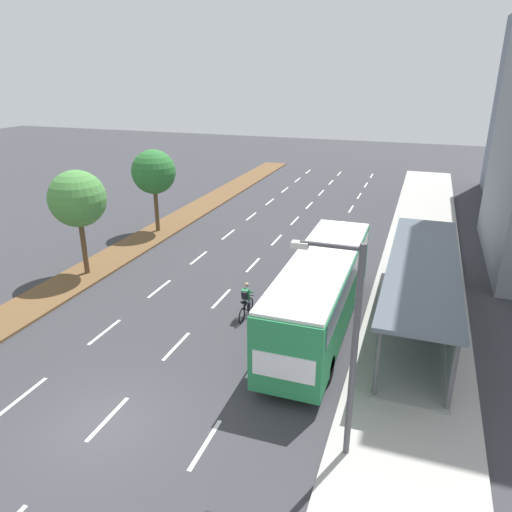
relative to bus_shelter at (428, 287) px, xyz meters
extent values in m
plane|color=#38383D|center=(-9.53, -10.23, -1.87)|extent=(140.00, 140.00, 0.00)
cube|color=brown|center=(-17.83, 9.77, -1.81)|extent=(2.60, 52.00, 0.12)
cube|color=#ADAAA3|center=(-0.28, 9.77, -1.79)|extent=(4.50, 52.00, 0.15)
cube|color=white|center=(-13.03, -9.91, -1.86)|extent=(0.14, 2.25, 0.01)
cube|color=white|center=(-13.03, -5.21, -1.86)|extent=(0.14, 2.25, 0.01)
cube|color=white|center=(-13.03, -0.51, -1.86)|extent=(0.14, 2.25, 0.01)
cube|color=white|center=(-13.03, 4.19, -1.86)|extent=(0.14, 2.25, 0.01)
cube|color=white|center=(-13.03, 8.89, -1.86)|extent=(0.14, 2.25, 0.01)
cube|color=white|center=(-13.03, 13.59, -1.86)|extent=(0.14, 2.25, 0.01)
cube|color=white|center=(-13.03, 18.29, -1.86)|extent=(0.14, 2.25, 0.01)
cube|color=white|center=(-13.03, 22.99, -1.86)|extent=(0.14, 2.25, 0.01)
cube|color=white|center=(-13.03, 27.69, -1.86)|extent=(0.14, 2.25, 0.01)
cube|color=white|center=(-13.03, 32.39, -1.86)|extent=(0.14, 2.25, 0.01)
cube|color=white|center=(-9.53, -9.91, -1.86)|extent=(0.14, 2.25, 0.01)
cube|color=white|center=(-9.53, -5.21, -1.86)|extent=(0.14, 2.25, 0.01)
cube|color=white|center=(-9.53, -0.51, -1.86)|extent=(0.14, 2.25, 0.01)
cube|color=white|center=(-9.53, 4.19, -1.86)|extent=(0.14, 2.25, 0.01)
cube|color=white|center=(-9.53, 8.89, -1.86)|extent=(0.14, 2.25, 0.01)
cube|color=white|center=(-9.53, 13.59, -1.86)|extent=(0.14, 2.25, 0.01)
cube|color=white|center=(-9.53, 18.29, -1.86)|extent=(0.14, 2.25, 0.01)
cube|color=white|center=(-9.53, 22.99, -1.86)|extent=(0.14, 2.25, 0.01)
cube|color=white|center=(-9.53, 27.69, -1.86)|extent=(0.14, 2.25, 0.01)
cube|color=white|center=(-9.53, 32.39, -1.86)|extent=(0.14, 2.25, 0.01)
cube|color=white|center=(-6.03, -9.91, -1.86)|extent=(0.14, 2.25, 0.01)
cube|color=white|center=(-6.03, -5.21, -1.86)|extent=(0.14, 2.25, 0.01)
cube|color=white|center=(-6.03, -0.51, -1.86)|extent=(0.14, 2.25, 0.01)
cube|color=white|center=(-6.03, 4.19, -1.86)|extent=(0.14, 2.25, 0.01)
cube|color=white|center=(-6.03, 8.89, -1.86)|extent=(0.14, 2.25, 0.01)
cube|color=white|center=(-6.03, 13.59, -1.86)|extent=(0.14, 2.25, 0.01)
cube|color=white|center=(-6.03, 18.29, -1.86)|extent=(0.14, 2.25, 0.01)
cube|color=white|center=(-6.03, 22.99, -1.86)|extent=(0.14, 2.25, 0.01)
cube|color=white|center=(-6.03, 27.69, -1.86)|extent=(0.14, 2.25, 0.01)
cube|color=white|center=(-6.03, 32.39, -1.86)|extent=(0.14, 2.25, 0.01)
cube|color=gray|center=(-0.28, 0.00, -1.67)|extent=(2.60, 12.55, 0.10)
cylinder|color=#56565B|center=(-1.46, -6.03, -0.32)|extent=(0.16, 0.16, 2.60)
cylinder|color=#56565B|center=(-1.46, 6.03, -0.32)|extent=(0.16, 0.16, 2.60)
cylinder|color=#56565B|center=(0.90, -6.03, -0.32)|extent=(0.16, 0.16, 2.60)
cylinder|color=#56565B|center=(0.90, 6.03, -0.32)|extent=(0.16, 0.16, 2.60)
cube|color=gray|center=(0.96, 0.00, -0.32)|extent=(0.10, 11.92, 2.34)
cube|color=#4C5660|center=(-0.28, 0.00, 1.06)|extent=(2.90, 12.95, 0.16)
cube|color=#28844C|center=(-4.28, -1.96, -0.02)|extent=(2.50, 11.20, 2.80)
cube|color=#2D3D4C|center=(-4.28, -1.96, 0.83)|extent=(2.54, 10.30, 0.90)
cube|color=silver|center=(-4.28, -1.96, 1.44)|extent=(2.45, 10.98, 0.12)
cube|color=#2D3D4C|center=(-4.28, 3.66, 0.33)|extent=(2.25, 0.06, 1.54)
cube|color=white|center=(-4.28, -7.58, -0.22)|extent=(2.12, 0.04, 0.90)
cylinder|color=black|center=(-5.38, 1.51, -1.37)|extent=(0.30, 1.00, 1.00)
cylinder|color=black|center=(-3.18, 1.51, -1.37)|extent=(0.30, 1.00, 1.00)
cylinder|color=black|center=(-5.38, -5.43, -1.37)|extent=(0.30, 1.00, 1.00)
cylinder|color=black|center=(-3.18, -5.43, -1.37)|extent=(0.30, 1.00, 1.00)
torus|color=black|center=(-7.68, -1.39, -1.51)|extent=(0.06, 0.72, 0.72)
torus|color=black|center=(-7.68, -2.49, -1.51)|extent=(0.06, 0.72, 0.72)
cylinder|color=black|center=(-7.68, -1.94, -1.23)|extent=(0.05, 0.93, 0.05)
cylinder|color=black|center=(-7.68, -2.04, -1.41)|extent=(0.05, 0.57, 0.42)
cylinder|color=black|center=(-7.68, -2.14, -1.21)|extent=(0.04, 0.04, 0.40)
cube|color=black|center=(-7.68, -2.14, -1.01)|extent=(0.12, 0.24, 0.06)
cylinder|color=black|center=(-7.68, -1.44, -0.96)|extent=(0.46, 0.04, 0.04)
cube|color=#2D844C|center=(-7.68, -1.96, -0.68)|extent=(0.30, 0.36, 0.59)
cube|color=black|center=(-7.68, -2.12, -0.66)|extent=(0.26, 0.26, 0.42)
sphere|color=tan|center=(-7.68, -1.84, -0.26)|extent=(0.20, 0.20, 0.20)
cylinder|color=#23232D|center=(-7.80, -1.99, -1.08)|extent=(0.12, 0.42, 0.25)
cylinder|color=#23232D|center=(-7.80, -1.82, -1.34)|extent=(0.10, 0.17, 0.41)
cylinder|color=#23232D|center=(-7.56, -1.99, -1.08)|extent=(0.12, 0.42, 0.25)
cylinder|color=#23232D|center=(-7.56, -1.82, -1.34)|extent=(0.10, 0.17, 0.41)
cylinder|color=#2D844C|center=(-7.85, -1.74, -0.63)|extent=(0.09, 0.47, 0.28)
cylinder|color=#2D844C|center=(-7.51, -1.74, -0.63)|extent=(0.09, 0.47, 0.28)
cylinder|color=brown|center=(-17.75, -0.18, -0.20)|extent=(0.28, 0.28, 3.09)
sphere|color=#4C8E42|center=(-17.75, -0.18, 2.47)|extent=(3.00, 3.00, 3.00)
cylinder|color=brown|center=(-17.89, 7.78, -0.24)|extent=(0.28, 0.28, 3.02)
sphere|color=#2D7533|center=(-17.89, 7.78, 2.39)|extent=(2.96, 2.96, 2.96)
cylinder|color=#4C4C51|center=(-1.93, -8.96, 1.53)|extent=(0.18, 0.18, 6.50)
cylinder|color=#4C4C51|center=(-2.73, -8.96, 4.63)|extent=(1.60, 0.12, 0.12)
cube|color=silver|center=(-3.53, -8.96, 4.56)|extent=(0.44, 0.24, 0.16)
camera|label=1|loc=(-0.73, -20.38, 8.77)|focal=33.89mm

